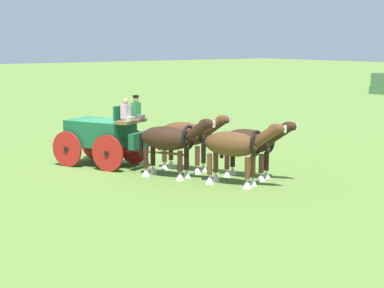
% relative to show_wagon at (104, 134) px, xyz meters
% --- Properties ---
extents(ground_plane, '(220.00, 220.00, 0.00)m').
position_rel_show_wagon_xyz_m(ground_plane, '(-0.15, -0.07, -1.26)').
color(ground_plane, olive).
extents(show_wagon, '(5.39, 3.19, 2.82)m').
position_rel_show_wagon_xyz_m(show_wagon, '(0.00, 0.00, 0.00)').
color(show_wagon, '#195B38').
rests_on(show_wagon, ground).
extents(draft_horse_rear_near, '(2.94, 1.77, 2.22)m').
position_rel_show_wagon_xyz_m(draft_horse_rear_near, '(2.81, 2.02, 0.10)').
color(draft_horse_rear_near, brown).
rests_on(draft_horse_rear_near, ground).
extents(draft_horse_rear_off, '(2.94, 1.76, 2.23)m').
position_rel_show_wagon_xyz_m(draft_horse_rear_off, '(3.37, 0.84, 0.10)').
color(draft_horse_rear_off, '#331E14').
rests_on(draft_horse_rear_off, ground).
extents(draft_horse_lead_near, '(2.82, 1.71, 2.14)m').
position_rel_show_wagon_xyz_m(draft_horse_lead_near, '(5.18, 3.12, 0.02)').
color(draft_horse_lead_near, '#331E14').
rests_on(draft_horse_lead_near, ground).
extents(draft_horse_lead_off, '(2.91, 1.75, 2.22)m').
position_rel_show_wagon_xyz_m(draft_horse_lead_off, '(5.73, 1.94, 0.09)').
color(draft_horse_lead_off, brown).
rests_on(draft_horse_lead_off, ground).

